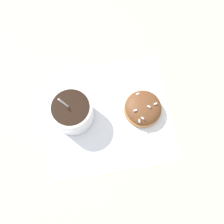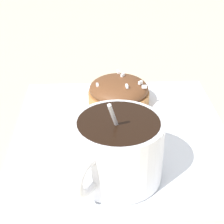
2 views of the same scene
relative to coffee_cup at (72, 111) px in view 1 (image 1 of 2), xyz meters
name	(u,v)px [view 1 (image 1 of 2)]	position (x,y,z in m)	size (l,w,h in m)	color
ground_plane	(109,115)	(0.08, -0.01, -0.04)	(3.00, 3.00, 0.00)	#C6B793
paper_napkin	(109,115)	(0.08, -0.01, -0.04)	(0.31, 0.29, 0.00)	white
coffee_cup	(72,111)	(0.00, 0.00, 0.00)	(0.11, 0.10, 0.10)	white
frosted_pastry	(143,110)	(0.17, -0.01, -0.02)	(0.09, 0.09, 0.04)	#B2753D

